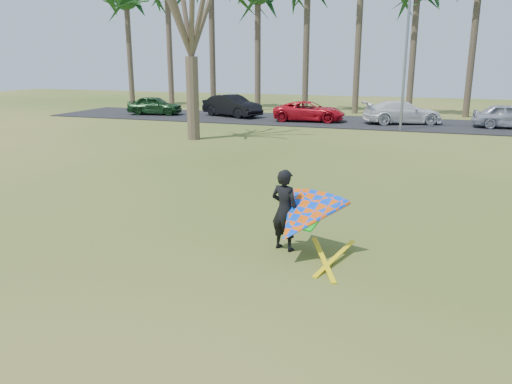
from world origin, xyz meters
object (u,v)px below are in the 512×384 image
(car_1, at_px, (232,106))
(car_2, at_px, (309,111))
(car_3, at_px, (402,112))
(car_4, at_px, (511,116))
(streetlight, at_px, (409,52))
(kite_flyer, at_px, (300,217))
(car_0, at_px, (155,105))

(car_1, distance_m, car_2, 6.00)
(car_3, xyz_separation_m, car_4, (6.25, -0.17, 0.01))
(car_2, bearing_deg, car_3, -88.59)
(car_2, bearing_deg, streetlight, -115.36)
(car_1, height_order, kite_flyer, kite_flyer)
(kite_flyer, bearing_deg, car_4, 73.65)
(car_3, bearing_deg, streetlight, 163.80)
(car_3, height_order, car_4, car_4)
(streetlight, relative_size, car_1, 1.72)
(car_4, xyz_separation_m, kite_flyer, (-6.90, -23.54, 0.07))
(streetlight, relative_size, car_3, 1.62)
(car_4, bearing_deg, car_3, 87.56)
(car_2, bearing_deg, kite_flyer, -172.10)
(car_0, height_order, car_4, car_4)
(streetlight, height_order, car_1, streetlight)
(car_2, bearing_deg, car_4, -92.66)
(streetlight, distance_m, car_1, 13.07)
(car_0, distance_m, car_4, 24.02)
(streetlight, bearing_deg, car_1, 165.04)
(kite_flyer, bearing_deg, car_3, 88.42)
(car_0, bearing_deg, kite_flyer, -153.91)
(car_0, relative_size, car_4, 0.94)
(car_3, bearing_deg, car_1, 67.26)
(car_3, bearing_deg, kite_flyer, 157.00)
(car_0, distance_m, car_2, 11.84)
(streetlight, height_order, kite_flyer, streetlight)
(car_3, relative_size, car_4, 1.16)
(car_0, distance_m, car_3, 17.78)
(car_1, height_order, car_3, car_1)
(streetlight, bearing_deg, car_0, 172.04)
(car_1, distance_m, car_4, 18.11)
(car_0, bearing_deg, car_1, -93.34)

